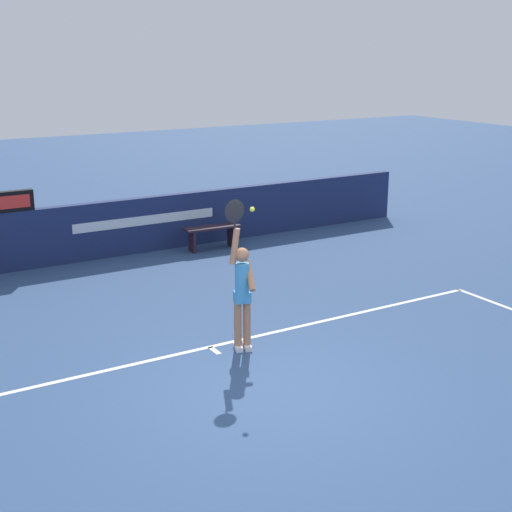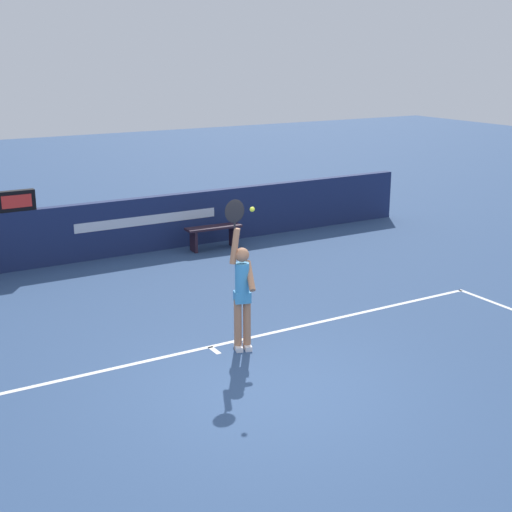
% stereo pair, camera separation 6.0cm
% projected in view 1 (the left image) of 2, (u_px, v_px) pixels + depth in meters
% --- Properties ---
extents(ground_plane, '(60.00, 60.00, 0.00)m').
position_uv_depth(ground_plane, '(268.00, 391.00, 9.34)').
color(ground_plane, navy).
extents(court_lines, '(10.49, 5.90, 0.00)m').
position_uv_depth(court_lines, '(323.00, 432.00, 8.34)').
color(court_lines, white).
rests_on(court_lines, ground).
extents(back_wall, '(16.10, 0.21, 1.21)m').
position_uv_depth(back_wall, '(91.00, 231.00, 15.08)').
color(back_wall, navy).
rests_on(back_wall, ground).
extents(speed_display, '(0.75, 0.17, 0.41)m').
position_uv_depth(speed_display, '(14.00, 201.00, 14.11)').
color(speed_display, black).
rests_on(speed_display, back_wall).
extents(tennis_player, '(0.44, 0.42, 2.29)m').
position_uv_depth(tennis_player, '(242.00, 290.00, 10.40)').
color(tennis_player, '#A87252').
rests_on(tennis_player, ground).
extents(tennis_ball, '(0.07, 0.07, 0.07)m').
position_uv_depth(tennis_ball, '(252.00, 209.00, 9.79)').
color(tennis_ball, '#C6DA33').
extents(courtside_bench_far, '(1.28, 0.42, 0.52)m').
position_uv_depth(courtside_bench_far, '(212.00, 232.00, 15.89)').
color(courtside_bench_far, black).
rests_on(courtside_bench_far, ground).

